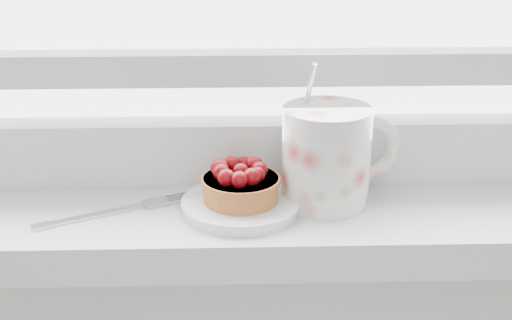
{
  "coord_description": "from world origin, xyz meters",
  "views": [
    {
      "loc": [
        -0.02,
        1.21,
        1.26
      ],
      "look_at": [
        -0.0,
        1.88,
        1.0
      ],
      "focal_mm": 50.0,
      "sensor_mm": 36.0,
      "label": 1
    }
  ],
  "objects_px": {
    "fork": "(115,211)",
    "saucer": "(241,205)",
    "raspberry_tart": "(241,183)",
    "floral_mug": "(329,153)"
  },
  "relations": [
    {
      "from": "fork",
      "to": "saucer",
      "type": "bearing_deg",
      "value": 0.07
    },
    {
      "from": "raspberry_tart",
      "to": "saucer",
      "type": "bearing_deg",
      "value": 0.95
    },
    {
      "from": "saucer",
      "to": "fork",
      "type": "bearing_deg",
      "value": -179.93
    },
    {
      "from": "fork",
      "to": "raspberry_tart",
      "type": "bearing_deg",
      "value": 0.07
    },
    {
      "from": "raspberry_tart",
      "to": "fork",
      "type": "relative_size",
      "value": 0.51
    },
    {
      "from": "saucer",
      "to": "raspberry_tart",
      "type": "distance_m",
      "value": 0.02
    },
    {
      "from": "raspberry_tart",
      "to": "fork",
      "type": "bearing_deg",
      "value": -179.93
    },
    {
      "from": "saucer",
      "to": "raspberry_tart",
      "type": "relative_size",
      "value": 1.53
    },
    {
      "from": "saucer",
      "to": "fork",
      "type": "distance_m",
      "value": 0.13
    },
    {
      "from": "raspberry_tart",
      "to": "floral_mug",
      "type": "distance_m",
      "value": 0.1
    }
  ]
}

